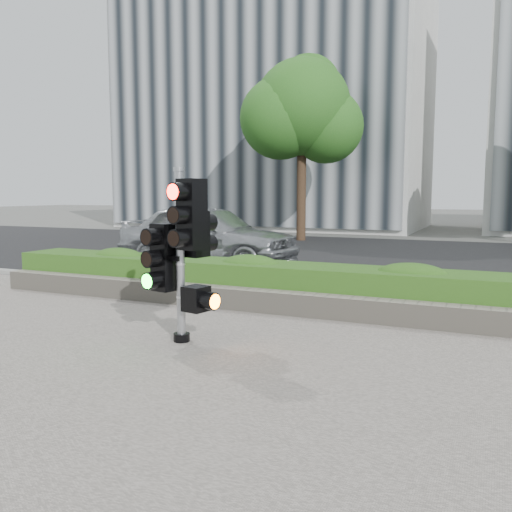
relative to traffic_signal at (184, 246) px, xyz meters
The scene contains 10 objects.
ground 1.52m from the traffic_signal, ahead, with size 120.00×120.00×0.00m, color #51514C.
sidewalk 2.84m from the traffic_signal, 69.73° to the right, with size 16.00×11.00×0.03m, color #9E9389.
road 10.20m from the traffic_signal, 84.96° to the left, with size 60.00×13.00×0.02m, color black.
curb 3.56m from the traffic_signal, 74.65° to the left, with size 60.00×0.25×0.12m, color gray.
stone_wall 2.41m from the traffic_signal, 65.92° to the left, with size 12.00×0.32×0.34m, color gray.
hedge 2.92m from the traffic_signal, 71.38° to the left, with size 12.00×1.00×0.68m, color #4C952D.
building_left 25.26m from the traffic_signal, 109.35° to the left, with size 16.00×9.00×15.00m, color #B7B7B2.
tree_left 15.57m from the traffic_signal, 103.91° to the left, with size 4.61×4.03×7.34m.
traffic_signal is the anchor object (origin of this frame).
car_silver 7.18m from the traffic_signal, 116.89° to the left, with size 1.89×4.70×1.60m, color #A1A4A8.
Camera 1 is at (2.67, -5.81, 1.90)m, focal length 38.00 mm.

